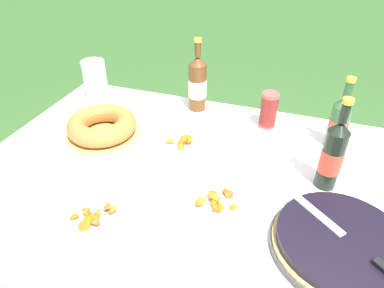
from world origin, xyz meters
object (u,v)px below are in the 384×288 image
(paper_towel_roll, at_px, (96,81))
(snack_plate_far, at_px, (216,201))
(snack_plate_left, at_px, (93,214))
(bundt_cake, at_px, (102,125))
(juice_bottle_red, at_px, (332,155))
(snack_plate_near, at_px, (182,142))
(cider_bottle_amber, at_px, (197,84))
(berry_tart, at_px, (340,243))
(serving_knife, at_px, (352,242))
(cider_bottle_green, at_px, (339,122))
(cup_stack, at_px, (269,110))

(paper_towel_roll, bearing_deg, snack_plate_far, -34.49)
(snack_plate_left, bearing_deg, paper_towel_roll, 120.18)
(bundt_cake, xyz_separation_m, juice_bottle_red, (0.91, -0.04, 0.09))
(snack_plate_near, bearing_deg, cider_bottle_amber, 96.68)
(berry_tart, bearing_deg, cider_bottle_amber, 133.86)
(bundt_cake, xyz_separation_m, paper_towel_roll, (-0.18, 0.27, 0.06))
(serving_knife, distance_m, juice_bottle_red, 0.31)
(bundt_cake, relative_size, cider_bottle_green, 1.07)
(cider_bottle_green, height_order, juice_bottle_red, juice_bottle_red)
(juice_bottle_red, height_order, paper_towel_roll, juice_bottle_red)
(berry_tart, xyz_separation_m, snack_plate_far, (-0.38, 0.06, -0.01))
(serving_knife, relative_size, cider_bottle_green, 1.00)
(cup_stack, height_order, snack_plate_far, cup_stack)
(cider_bottle_green, xyz_separation_m, snack_plate_left, (-0.71, -0.66, -0.10))
(berry_tart, height_order, cider_bottle_amber, cider_bottle_amber)
(bundt_cake, bearing_deg, serving_knife, -19.05)
(berry_tart, bearing_deg, juice_bottle_red, 98.90)
(berry_tart, height_order, snack_plate_far, snack_plate_far)
(berry_tart, bearing_deg, cup_stack, 115.96)
(serving_knife, relative_size, snack_plate_near, 1.54)
(serving_knife, height_order, bundt_cake, bundt_cake)
(juice_bottle_red, xyz_separation_m, paper_towel_roll, (-1.09, 0.30, -0.03))
(cup_stack, bearing_deg, serving_knife, -63.10)
(juice_bottle_red, distance_m, snack_plate_left, 0.80)
(cider_bottle_green, bearing_deg, bundt_cake, -166.40)
(juice_bottle_red, relative_size, snack_plate_far, 1.49)
(cider_bottle_green, bearing_deg, snack_plate_left, -137.34)
(serving_knife, xyz_separation_m, cup_stack, (-0.32, 0.62, 0.02))
(serving_knife, bearing_deg, berry_tart, 0.00)
(cider_bottle_green, xyz_separation_m, paper_towel_roll, (-1.12, 0.04, -0.01))
(bundt_cake, relative_size, cup_stack, 1.97)
(snack_plate_left, relative_size, paper_towel_roll, 1.09)
(serving_knife, xyz_separation_m, cider_bottle_amber, (-0.66, 0.68, 0.07))
(snack_plate_far, bearing_deg, bundt_cake, 156.13)
(cup_stack, distance_m, cider_bottle_green, 0.29)
(paper_towel_roll, bearing_deg, snack_plate_left, -59.82)
(cider_bottle_amber, bearing_deg, paper_towel_roll, -170.80)
(cider_bottle_green, bearing_deg, cider_bottle_amber, 169.02)
(bundt_cake, height_order, snack_plate_left, bundt_cake)
(snack_plate_far, bearing_deg, berry_tart, -9.54)
(cider_bottle_green, bearing_deg, serving_knife, -86.22)
(bundt_cake, height_order, cider_bottle_green, cider_bottle_green)
(cider_bottle_green, relative_size, juice_bottle_red, 0.88)
(cup_stack, bearing_deg, berry_tart, -64.04)
(cider_bottle_green, height_order, cider_bottle_amber, cider_bottle_amber)
(snack_plate_near, height_order, paper_towel_roll, paper_towel_roll)
(juice_bottle_red, height_order, snack_plate_near, juice_bottle_red)
(serving_knife, xyz_separation_m, snack_plate_near, (-0.62, 0.37, -0.05))
(cider_bottle_amber, bearing_deg, snack_plate_far, -66.62)
(cup_stack, relative_size, snack_plate_far, 0.72)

